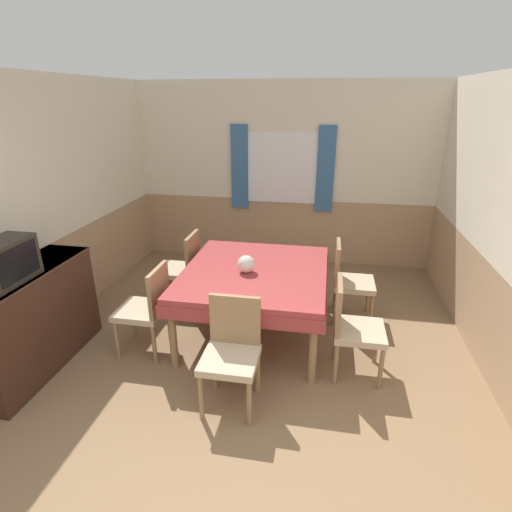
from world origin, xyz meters
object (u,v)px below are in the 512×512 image
chair_right_far (348,279)px  chair_left_far (183,266)px  tv (3,263)px  chair_left_near (147,306)px  chair_right_near (352,325)px  chair_head_near (232,349)px  sideboard (32,320)px  dining_table (255,279)px  vase (246,264)px

chair_right_far → chair_left_far: bearing=-90.0°
tv → chair_left_near: bearing=34.1°
chair_right_near → chair_head_near: size_ratio=1.00×
chair_right_far → tv: 3.29m
chair_head_near → chair_left_far: bearing=-57.8°
chair_right_far → tv: tv is taller
chair_right_near → sideboard: sideboard is taller
chair_right_near → sideboard: size_ratio=0.65×
chair_right_near → dining_table: bearing=-117.2°
chair_right_far → sideboard: sideboard is taller
dining_table → tv: (-1.85, -1.10, 0.49)m
dining_table → sideboard: (-1.89, -0.91, -0.15)m
chair_left_near → chair_right_far: (1.92, 0.99, 0.00)m
chair_left_near → chair_left_far: 0.99m
chair_left_near → chair_head_near: same height
tv → chair_head_near: bearing=2.0°
chair_left_far → sideboard: sideboard is taller
chair_right_near → chair_head_near: bearing=-60.8°
dining_table → chair_left_far: chair_left_far is taller
chair_right_near → chair_right_far: (0.00, 0.99, 0.00)m
sideboard → tv: 0.68m
chair_right_near → sideboard: bearing=-81.8°
chair_head_near → sideboard: (-1.89, 0.13, -0.01)m
dining_table → chair_left_near: bearing=-152.8°
dining_table → chair_left_near: chair_left_near is taller
dining_table → chair_right_far: bearing=27.2°
sideboard → tv: size_ratio=2.70×
chair_right_near → chair_head_near: (-0.96, -0.54, 0.00)m
dining_table → tv: bearing=-149.3°
chair_right_near → tv: (-2.81, -0.60, 0.64)m
chair_right_near → vase: bearing=-112.0°
dining_table → chair_left_far: bearing=152.8°
chair_head_near → chair_right_near: bearing=-150.8°
chair_head_near → sideboard: 1.90m
dining_table → chair_right_near: size_ratio=1.77×
chair_head_near → chair_right_far: (0.96, 1.53, 0.00)m
chair_left_far → tv: 1.93m
tv → vase: 2.07m
dining_table → chair_head_near: bearing=-90.0°
dining_table → vase: bearing=-134.5°
chair_left_far → chair_right_near: bearing=-117.2°
dining_table → chair_right_far: 1.09m
chair_head_near → sideboard: size_ratio=0.65×
sideboard → vase: (1.82, 0.83, 0.34)m
sideboard → vase: 2.03m
sideboard → tv: bearing=-77.5°
chair_left_near → chair_left_far: (0.00, 0.99, 0.00)m
chair_left_near → chair_right_near: bearing=-90.0°
chair_left_far → tv: tv is taller
dining_table → tv: size_ratio=3.10×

